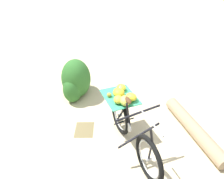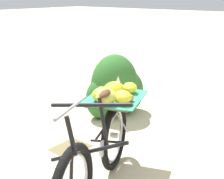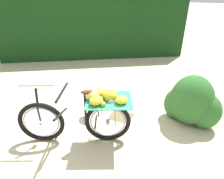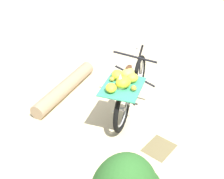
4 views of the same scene
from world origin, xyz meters
The scene contains 4 objects.
ground_plane centered at (0.00, 0.00, 0.00)m, with size 60.00×60.00×0.00m, color beige.
bicycle centered at (0.11, 0.20, 0.52)m, with size 1.77×0.98×1.03m.
fallen_log centered at (-0.14, 1.45, 0.13)m, with size 0.25×0.25×1.69m, color #9E8466.
leaf_litter_patch centered at (-0.25, -0.63, 0.00)m, with size 0.44×0.36×0.01m, color olive.
Camera 4 is at (-2.93, -1.98, 2.91)m, focal length 45.15 mm.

